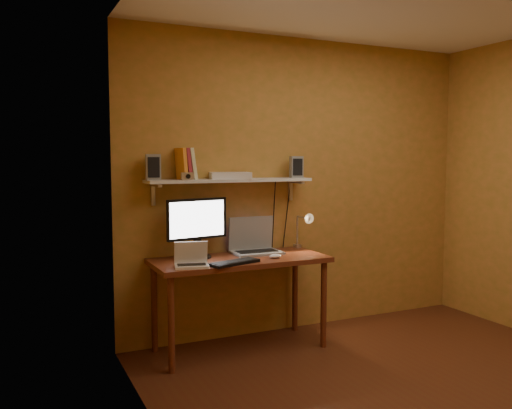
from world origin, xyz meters
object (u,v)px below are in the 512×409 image
wall_shelf (230,181)px  speaker_left (153,167)px  speaker_right (296,167)px  router (230,176)px  monitor (197,225)px  desk (240,268)px  mouse (275,256)px  laptop (254,243)px  keyboard (234,263)px  shelf_camera (188,176)px  netbook (191,260)px  desk_lamp (304,226)px

wall_shelf → speaker_left: speaker_left is taller
speaker_right → router: speaker_right is taller
monitor → router: size_ratio=1.60×
wall_shelf → speaker_left: (-0.64, 0.01, 0.12)m
speaker_right → desk: bearing=-147.5°
mouse → router: router is taller
laptop → keyboard: (-0.34, -0.38, -0.07)m
wall_shelf → router: router is taller
monitor → keyboard: bearing=-75.4°
mouse → speaker_right: (0.37, 0.33, 0.70)m
wall_shelf → shelf_camera: bearing=-168.3°
keyboard → shelf_camera: size_ratio=4.06×
netbook → speaker_left: speaker_left is taller
monitor → router: router is taller
wall_shelf → netbook: bearing=-141.8°
monitor → shelf_camera: 0.40m
shelf_camera → router: size_ratio=0.31×
speaker_left → desk: bearing=-8.8°
desk_lamp → desk: bearing=-169.2°
monitor → netbook: size_ratio=1.88×
netbook → router: bearing=52.0°
monitor → speaker_left: (-0.33, 0.06, 0.46)m
keyboard → desk_lamp: size_ratio=1.08×
speaker_left → shelf_camera: (0.25, -0.09, -0.07)m
speaker_left → mouse: bearing=-12.1°
desk → keyboard: 0.27m
desk → desk_lamp: size_ratio=3.73×
mouse → router: size_ratio=0.30×
desk_lamp → router: bearing=173.9°
wall_shelf → laptop: 0.57m
router → mouse: bearing=-53.1°
mouse → shelf_camera: shelf_camera is taller
mouse → monitor: bearing=160.1°
desk_lamp → speaker_left: (-1.30, 0.08, 0.52)m
netbook → speaker_left: bearing=129.3°
netbook → monitor: bearing=77.3°
speaker_right → shelf_camera: 1.02m
laptop → mouse: bearing=-79.8°
netbook → speaker_right: bearing=32.1°
mouse → speaker_left: bearing=166.1°
desk_lamp → laptop: bearing=174.5°
wall_shelf → mouse: 0.72m
speaker_right → router: bearing=-165.1°
speaker_left → router: 0.64m
speaker_left → shelf_camera: speaker_left is taller
laptop → shelf_camera: shelf_camera is taller
desk_lamp → speaker_right: bearing=121.4°
netbook → wall_shelf: bearing=51.7°
monitor → router: bearing=-1.1°
keyboard → desk_lamp: 0.89m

